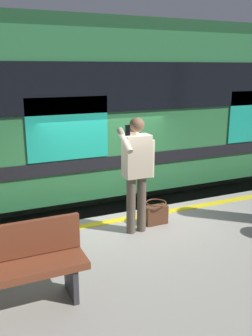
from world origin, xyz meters
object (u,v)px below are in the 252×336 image
object	(u,v)px
handbag	(156,214)
bench	(7,266)
train_carriage	(141,103)
passenger	(137,166)

from	to	relation	value
handbag	bench	bearing A→B (deg)	27.73
train_carriage	passenger	size ratio (longest dim) A/B	6.89
passenger	bench	size ratio (longest dim) A/B	1.09
train_carriage	passenger	bearing A→B (deg)	62.70
passenger	handbag	xyz separation A→B (m)	(-0.42, -0.13, -0.89)
passenger	bench	xyz separation A→B (m)	(2.05, 1.17, -0.57)
passenger	bench	distance (m)	2.43
handbag	bench	world-z (taller)	bench
passenger	handbag	world-z (taller)	passenger
bench	passenger	bearing A→B (deg)	-150.25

